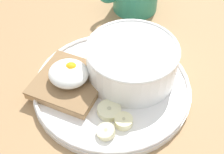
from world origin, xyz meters
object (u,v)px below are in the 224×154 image
oatmeal_bowl (132,61)px  toast_slice (70,82)px  banana_slice_front (109,110)px  banana_slice_left (106,132)px  poached_egg (69,73)px  banana_slice_back (124,121)px

oatmeal_bowl → toast_slice: oatmeal_bowl is taller
banana_slice_front → toast_slice: bearing=166.3°
oatmeal_bowl → banana_slice_front: oatmeal_bowl is taller
toast_slice → banana_slice_left: size_ratio=2.98×
poached_egg → banana_slice_front: poached_egg is taller
oatmeal_bowl → banana_slice_left: size_ratio=4.00×
banana_slice_left → banana_slice_back: 3.08cm
toast_slice → banana_slice_back: 11.21cm
poached_egg → banana_slice_back: size_ratio=2.05×
poached_egg → banana_slice_left: size_ratio=2.08×
banana_slice_left → banana_slice_back: size_ratio=0.98×
toast_slice → banana_slice_front: bearing=-13.7°
banana_slice_front → banana_slice_left: 3.82cm
oatmeal_bowl → poached_egg: oatmeal_bowl is taller
toast_slice → banana_slice_front: toast_slice is taller
banana_slice_left → poached_egg: bearing=148.8°
toast_slice → banana_slice_back: size_ratio=2.93×
oatmeal_bowl → poached_egg: 10.18cm
oatmeal_bowl → banana_slice_back: oatmeal_bowl is taller
banana_slice_front → banana_slice_left: banana_slice_left is taller
toast_slice → oatmeal_bowl: bearing=40.6°
oatmeal_bowl → toast_slice: 10.49cm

